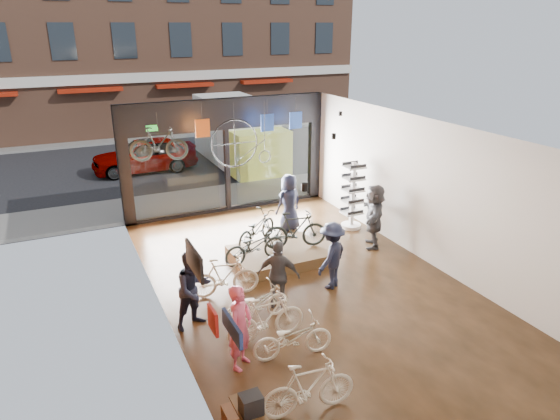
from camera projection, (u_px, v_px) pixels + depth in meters
ground_plane at (310, 287)px, 12.19m from camera, size 7.00×12.00×0.04m
ceiling at (314, 132)px, 10.85m from camera, size 7.00×12.00×0.04m
wall_left at (160, 240)px, 10.13m from camera, size 0.04×12.00×3.80m
wall_right at (432, 194)px, 12.91m from camera, size 0.04×12.00×3.80m
wall_back at (535, 366)px, 6.41m from camera, size 7.00×0.04×3.80m
storefront at (227, 156)px, 16.62m from camera, size 7.00×0.26×3.80m
exit_sign at (152, 128)px, 15.17m from camera, size 0.35×0.06×0.18m
street_road at (169, 153)px, 24.93m from camera, size 30.00×18.00×0.02m
sidewalk_near at (218, 197)px, 18.28m from camera, size 30.00×2.40×0.12m
sidewalk_far at (152, 136)px, 28.30m from camera, size 30.00×2.00×0.12m
opposite_building at (132, 5)px, 28.00m from camera, size 26.00×5.00×14.00m
street_car at (144, 155)px, 21.45m from camera, size 4.39×1.77×1.50m
box_truck at (243, 135)px, 22.00m from camera, size 2.42×7.25×2.86m
floor_bike_1 at (309, 388)px, 8.09m from camera, size 1.66×0.63×0.97m
floor_bike_2 at (293, 338)px, 9.50m from camera, size 1.63×0.76×0.82m
floor_bike_3 at (266, 319)px, 9.97m from camera, size 1.66×0.47×0.99m
floor_bike_4 at (256, 304)px, 10.64m from camera, size 1.63×0.72×0.83m
floor_bike_5 at (225, 277)px, 11.64m from camera, size 1.68×0.76×0.97m
display_platform at (278, 256)px, 13.48m from camera, size 2.40×1.80×0.30m
display_bike_left at (255, 246)px, 12.65m from camera, size 1.74×0.77×0.89m
display_bike_mid at (295, 230)px, 13.43m from camera, size 1.80×0.84×1.04m
display_bike_right at (256, 229)px, 13.69m from camera, size 1.75×1.46×0.90m
customer_0 at (240, 327)px, 9.09m from camera, size 0.72×0.71×1.68m
customer_1 at (194, 289)px, 10.34m from camera, size 1.00×0.88×1.72m
customer_2 at (279, 275)px, 11.04m from camera, size 0.99×0.89×1.62m
customer_3 at (332, 255)px, 11.90m from camera, size 1.25×1.10×1.68m
customer_4 at (289, 202)px, 15.28m from camera, size 0.97×0.74×1.78m
customer_5 at (374, 216)px, 14.11m from camera, size 1.37×1.75×1.85m
sunglasses_rack at (352, 196)px, 15.37m from camera, size 0.76×0.69×2.11m
wall_merch at (223, 362)px, 7.42m from camera, size 0.40×2.40×2.60m
penny_farthing at (244, 144)px, 15.59m from camera, size 1.91×0.06×1.53m
hung_bike at (159, 144)px, 13.72m from camera, size 1.64×0.85×0.95m
jersey_left at (203, 128)px, 15.14m from camera, size 0.45×0.03×0.55m
jersey_mid at (267, 123)px, 15.99m from camera, size 0.45×0.03×0.55m
jersey_right at (296, 120)px, 16.39m from camera, size 0.45×0.03×0.55m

